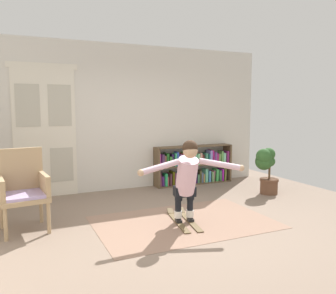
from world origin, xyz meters
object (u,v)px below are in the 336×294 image
bookshelf (193,167)px  person_skier (187,175)px  skis_pair (183,220)px  wicker_chair (23,188)px  potted_plant (266,166)px

bookshelf → person_skier: size_ratio=1.20×
skis_pair → person_skier: bearing=-99.9°
bookshelf → skis_pair: size_ratio=1.76×
bookshelf → wicker_chair: size_ratio=1.61×
wicker_chair → skis_pair: (2.13, -0.61, -0.56)m
skis_pair → wicker_chair: bearing=164.1°
potted_plant → person_skier: 2.46m
wicker_chair → person_skier: (2.10, -0.78, 0.15)m
wicker_chair → potted_plant: size_ratio=1.24×
potted_plant → skis_pair: size_ratio=0.88×
wicker_chair → skis_pair: 2.29m
bookshelf → person_skier: person_skier is taller
bookshelf → skis_pair: (-1.33, -2.16, -0.35)m
wicker_chair → person_skier: bearing=-20.3°
wicker_chair → potted_plant: (4.34, 0.24, -0.04)m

